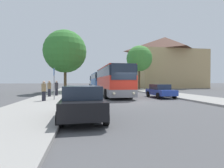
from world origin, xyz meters
The scene contains 16 objects.
ground_plane centered at (0.00, 0.00, 0.00)m, with size 300.00×300.00×0.00m, color #4C4C4F.
sidewalk_left centered at (-7.00, 0.00, 0.07)m, with size 4.00×120.00×0.15m, color gray.
sidewalk_right centered at (7.00, 0.00, 0.07)m, with size 4.00×120.00×0.15m, color gray.
building_right_background centered at (18.87, 31.90, 7.08)m, with size 17.06×14.53×14.17m.
bus_front centered at (-0.64, 6.20, 1.77)m, with size 2.96×10.71×3.32m.
bus_middle centered at (-0.72, 21.62, 1.78)m, with size 2.92×11.34×3.33m.
bus_rear centered at (-0.60, 36.40, 1.73)m, with size 3.08×10.29×3.24m.
parked_car_left_curb centered at (-4.19, -5.98, 0.78)m, with size 2.03×4.24×1.51m.
parked_car_right_near centered at (3.98, 3.37, 0.73)m, with size 1.96×4.10×1.41m.
bus_stop_sign centered at (-6.54, 1.78, 1.83)m, with size 0.08×0.45×2.72m.
pedestrian_waiting_near centered at (-6.96, 6.27, 0.97)m, with size 0.36×0.36×1.64m.
pedestrian_waiting_far centered at (-7.51, 5.06, 0.98)m, with size 0.36×0.36×1.66m.
pedestrian_walking_back centered at (-7.20, 0.86, 0.95)m, with size 0.36×0.36×1.60m.
tree_left_near centered at (-6.93, 16.48, 5.57)m, with size 4.59×4.59×7.73m.
tree_left_far centered at (-6.57, 12.41, 6.08)m, with size 6.19×6.19×9.04m.
tree_right_near centered at (7.53, 20.61, 6.43)m, with size 5.28×5.28×8.94m.
Camera 1 is at (-4.21, -13.89, 1.70)m, focal length 28.00 mm.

